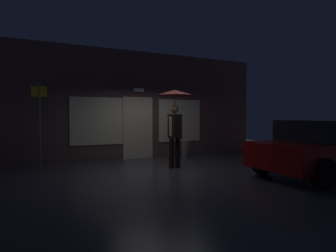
% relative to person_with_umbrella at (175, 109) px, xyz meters
% --- Properties ---
extents(ground_plane, '(18.00, 18.00, 0.00)m').
position_rel_person_with_umbrella_xyz_m(ground_plane, '(-0.43, -0.04, -1.73)').
color(ground_plane, '#423F44').
extents(building_facade, '(9.87, 0.48, 3.84)m').
position_rel_person_with_umbrella_xyz_m(building_facade, '(-0.43, 2.30, 0.17)').
color(building_facade, brown).
rests_on(building_facade, ground).
extents(person_with_umbrella, '(1.10, 1.10, 2.28)m').
position_rel_person_with_umbrella_xyz_m(person_with_umbrella, '(0.00, 0.00, 0.00)').
color(person_with_umbrella, black).
rests_on(person_with_umbrella, ground).
extents(parked_car, '(4.27, 2.01, 1.41)m').
position_rel_person_with_umbrella_xyz_m(parked_car, '(3.23, -2.43, -1.01)').
color(parked_car, maroon).
rests_on(parked_car, ground).
extents(street_sign_post, '(0.40, 0.07, 2.47)m').
position_rel_person_with_umbrella_xyz_m(street_sign_post, '(-3.59, 1.43, -0.34)').
color(street_sign_post, '#595B60').
rests_on(street_sign_post, ground).
extents(sidewalk_bollard, '(0.24, 0.24, 0.61)m').
position_rel_person_with_umbrella_xyz_m(sidewalk_bollard, '(1.08, 1.38, -1.43)').
color(sidewalk_bollard, slate).
rests_on(sidewalk_bollard, ground).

